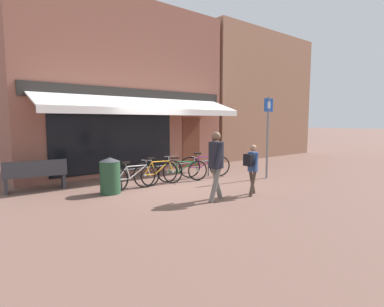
% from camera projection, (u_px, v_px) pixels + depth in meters
% --- Properties ---
extents(ground_plane, '(160.00, 160.00, 0.00)m').
position_uv_depth(ground_plane, '(174.00, 186.00, 9.08)').
color(ground_plane, brown).
extents(shop_front, '(8.28, 4.47, 6.42)m').
position_uv_depth(shop_front, '(120.00, 90.00, 12.12)').
color(shop_front, '#8E5647').
rests_on(shop_front, ground_plane).
extents(neighbour_building, '(7.37, 4.00, 6.64)m').
position_uv_depth(neighbour_building, '(244.00, 98.00, 17.49)').
color(neighbour_building, '#9E7056').
rests_on(neighbour_building, ground_plane).
extents(bike_rack_rail, '(3.42, 0.04, 0.57)m').
position_uv_depth(bike_rack_rail, '(170.00, 167.00, 9.54)').
color(bike_rack_rail, '#47494F').
rests_on(bike_rack_rail, ground_plane).
extents(bicycle_silver, '(1.75, 0.52, 0.82)m').
position_uv_depth(bicycle_silver, '(134.00, 176.00, 8.59)').
color(bicycle_silver, black).
rests_on(bicycle_silver, ground_plane).
extents(bicycle_orange, '(1.73, 0.52, 0.89)m').
position_uv_depth(bicycle_orange, '(159.00, 172.00, 9.11)').
color(bicycle_orange, black).
rests_on(bicycle_orange, ground_plane).
extents(bicycle_green, '(1.61, 0.69, 0.80)m').
position_uv_depth(bicycle_green, '(183.00, 171.00, 9.65)').
color(bicycle_green, black).
rests_on(bicycle_green, ground_plane).
extents(bicycle_purple, '(1.70, 0.92, 0.90)m').
position_uv_depth(bicycle_purple, '(205.00, 166.00, 10.38)').
color(bicycle_purple, black).
rests_on(bicycle_purple, ground_plane).
extents(pedestrian_adult, '(0.60, 0.61, 1.71)m').
position_uv_depth(pedestrian_adult, '(216.00, 158.00, 7.31)').
color(pedestrian_adult, slate).
rests_on(pedestrian_adult, ground_plane).
extents(pedestrian_child, '(0.51, 0.46, 1.35)m').
position_uv_depth(pedestrian_child, '(252.00, 164.00, 7.83)').
color(pedestrian_child, '#47382D').
rests_on(pedestrian_child, ground_plane).
extents(litter_bin, '(0.55, 0.55, 0.98)m').
position_uv_depth(litter_bin, '(110.00, 175.00, 8.04)').
color(litter_bin, '#23472D').
rests_on(litter_bin, ground_plane).
extents(parking_sign, '(0.44, 0.07, 2.76)m').
position_uv_depth(parking_sign, '(268.00, 129.00, 10.09)').
color(parking_sign, slate).
rests_on(parking_sign, ground_plane).
extents(park_bench, '(1.64, 0.63, 0.87)m').
position_uv_depth(park_bench, '(36.00, 175.00, 8.32)').
color(park_bench, '#38383D').
rests_on(park_bench, ground_plane).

